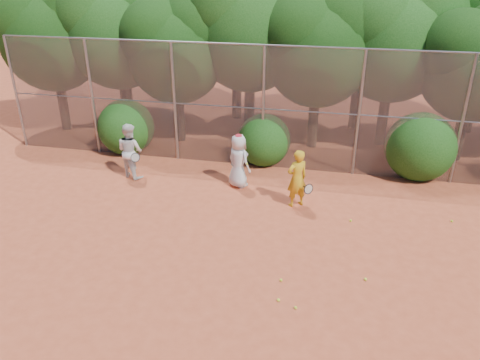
# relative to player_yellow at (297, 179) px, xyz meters

# --- Properties ---
(ground) EXTENTS (80.00, 80.00, 0.00)m
(ground) POSITION_rel_player_yellow_xyz_m (-0.42, -3.46, -0.84)
(ground) COLOR #AD4427
(ground) RESTS_ON ground
(fence_back) EXTENTS (20.05, 0.09, 4.03)m
(fence_back) POSITION_rel_player_yellow_xyz_m (-0.54, 2.54, 1.21)
(fence_back) COLOR gray
(fence_back) RESTS_ON ground
(tree_0) EXTENTS (4.38, 3.81, 6.00)m
(tree_0) POSITION_rel_player_yellow_xyz_m (-9.86, 4.58, 3.09)
(tree_0) COLOR black
(tree_0) RESTS_ON ground
(tree_1) EXTENTS (4.64, 4.03, 6.35)m
(tree_1) POSITION_rel_player_yellow_xyz_m (-7.36, 5.08, 3.32)
(tree_1) COLOR black
(tree_1) RESTS_ON ground
(tree_2) EXTENTS (3.99, 3.47, 5.47)m
(tree_2) POSITION_rel_player_yellow_xyz_m (-4.87, 4.38, 2.74)
(tree_2) COLOR black
(tree_2) RESTS_ON ground
(tree_3) EXTENTS (4.89, 4.26, 6.70)m
(tree_3) POSITION_rel_player_yellow_xyz_m (-2.35, 5.39, 3.55)
(tree_3) COLOR black
(tree_3) RESTS_ON ground
(tree_4) EXTENTS (4.19, 3.64, 5.73)m
(tree_4) POSITION_rel_player_yellow_xyz_m (0.14, 4.78, 2.92)
(tree_4) COLOR black
(tree_4) RESTS_ON ground
(tree_5) EXTENTS (4.51, 3.92, 6.17)m
(tree_5) POSITION_rel_player_yellow_xyz_m (2.64, 5.58, 3.21)
(tree_5) COLOR black
(tree_5) RESTS_ON ground
(tree_6) EXTENTS (3.86, 3.36, 5.29)m
(tree_6) POSITION_rel_player_yellow_xyz_m (5.13, 4.58, 2.63)
(tree_6) COLOR black
(tree_6) RESTS_ON ground
(tree_9) EXTENTS (4.83, 4.20, 6.62)m
(tree_9) POSITION_rel_player_yellow_xyz_m (-8.36, 7.39, 3.50)
(tree_9) COLOR black
(tree_9) RESTS_ON ground
(tree_10) EXTENTS (5.15, 4.48, 7.06)m
(tree_10) POSITION_rel_player_yellow_xyz_m (-3.35, 7.59, 3.78)
(tree_10) COLOR black
(tree_10) RESTS_ON ground
(tree_11) EXTENTS (4.64, 4.03, 6.35)m
(tree_11) POSITION_rel_player_yellow_xyz_m (1.64, 7.18, 3.32)
(tree_11) COLOR black
(tree_11) RESTS_ON ground
(bush_0) EXTENTS (2.00, 2.00, 2.00)m
(bush_0) POSITION_rel_player_yellow_xyz_m (-6.42, 2.84, 0.16)
(bush_0) COLOR #144010
(bush_0) RESTS_ON ground
(bush_1) EXTENTS (1.80, 1.80, 1.80)m
(bush_1) POSITION_rel_player_yellow_xyz_m (-1.42, 2.84, 0.06)
(bush_1) COLOR #144010
(bush_1) RESTS_ON ground
(bush_2) EXTENTS (2.20, 2.20, 2.20)m
(bush_2) POSITION_rel_player_yellow_xyz_m (3.58, 2.84, 0.26)
(bush_2) COLOR #144010
(bush_2) RESTS_ON ground
(player_yellow) EXTENTS (0.85, 0.69, 1.69)m
(player_yellow) POSITION_rel_player_yellow_xyz_m (0.00, 0.00, 0.00)
(player_yellow) COLOR gold
(player_yellow) RESTS_ON ground
(player_teen) EXTENTS (0.97, 0.89, 1.69)m
(player_teen) POSITION_rel_player_yellow_xyz_m (-1.86, 0.88, -0.00)
(player_teen) COLOR silver
(player_teen) RESTS_ON ground
(player_white) EXTENTS (1.06, 0.96, 1.77)m
(player_white) POSITION_rel_player_yellow_xyz_m (-5.36, 0.84, 0.04)
(player_white) COLOR silver
(player_white) RESTS_ON ground
(ball_0) EXTENTS (0.07, 0.07, 0.07)m
(ball_0) POSITION_rel_player_yellow_xyz_m (1.87, -3.12, -0.81)
(ball_0) COLOR #CCE329
(ball_0) RESTS_ON ground
(ball_1) EXTENTS (0.07, 0.07, 0.07)m
(ball_1) POSITION_rel_player_yellow_xyz_m (1.55, -0.61, -0.81)
(ball_1) COLOR #CCE329
(ball_1) RESTS_ON ground
(ball_2) EXTENTS (0.07, 0.07, 0.07)m
(ball_2) POSITION_rel_player_yellow_xyz_m (0.48, -4.37, -0.81)
(ball_2) COLOR #CCE329
(ball_2) RESTS_ON ground
(ball_4) EXTENTS (0.07, 0.07, 0.07)m
(ball_4) POSITION_rel_player_yellow_xyz_m (0.07, -3.54, -0.81)
(ball_4) COLOR #CCE329
(ball_4) RESTS_ON ground
(ball_5) EXTENTS (0.07, 0.07, 0.07)m
(ball_5) POSITION_rel_player_yellow_xyz_m (4.19, -0.05, -0.81)
(ball_5) COLOR #CCE329
(ball_5) RESTS_ON ground
(ball_6) EXTENTS (0.07, 0.07, 0.07)m
(ball_6) POSITION_rel_player_yellow_xyz_m (0.10, -4.21, -0.81)
(ball_6) COLOR #CCE329
(ball_6) RESTS_ON ground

